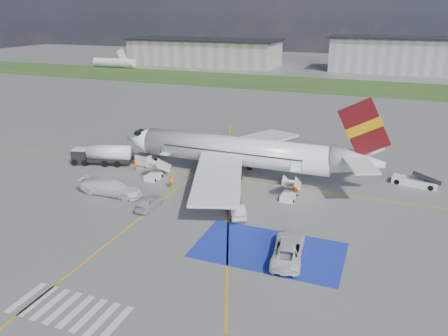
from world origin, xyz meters
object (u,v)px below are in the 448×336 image
Objects in this scene: car_silver_a at (149,202)px; van_white_b at (111,185)px; fuel_tanker at (103,156)px; belt_loader at (415,182)px; car_silver_b at (236,209)px; van_white_a at (288,246)px; gpu_cart at (143,160)px; airliner at (245,152)px.

car_silver_a is 0.71× the size of van_white_b.
van_white_b is at bearing -15.94° from car_silver_a.
car_silver_a is 6.74m from van_white_b.
fuel_tanker reaches higher than van_white_b.
car_silver_b is at bearing -129.00° from belt_loader.
car_silver_a is 0.77× the size of van_white_a.
van_white_b reaches higher than gpu_cart.
airliner is at bearing -6.58° from fuel_tanker.
car_silver_a is (-28.61, -18.56, 0.32)m from belt_loader.
gpu_cart is at bearing -56.50° from car_silver_a.
belt_loader is 25.08m from car_silver_b.
car_silver_b is at bearing -89.86° from van_white_b.
airliner reaches higher than car_silver_b.
car_silver_b is at bearing -35.56° from fuel_tanker.
gpu_cart reaches higher than car_silver_b.
van_white_a is (7.33, -6.32, 0.32)m from car_silver_b.
car_silver_b is (-18.69, -16.72, 0.33)m from belt_loader.
gpu_cart is 30.64m from van_white_a.
belt_loader is 1.35× the size of car_silver_a.
van_white_b reaches higher than van_white_a.
belt_loader is 34.10m from car_silver_a.
car_silver_a is at bearing -115.95° from airliner.
fuel_tanker is at bearing -154.82° from gpu_cart.
van_white_b is at bearing -64.57° from fuel_tanker.
fuel_tanker is at bearing -33.58° from van_white_a.
airliner is at bearing -115.98° from car_silver_a.
van_white_a is 0.93× the size of van_white_b.
van_white_a is (25.52, -16.96, 0.29)m from gpu_cart.
gpu_cart is 0.40× the size of van_white_a.
car_silver_a is at bearing -18.03° from car_silver_b.
car_silver_a is at bearing -46.45° from gpu_cart.
van_white_b is at bearing -70.34° from gpu_cart.
gpu_cart is 37.38m from belt_loader.
car_silver_a is (14.16, -10.89, -0.49)m from fuel_tanker.
fuel_tanker is 6.12m from gpu_cart.
car_silver_a is at bearing -22.07° from van_white_a.
car_silver_a is at bearing -105.76° from van_white_b.
gpu_cart is 0.39× the size of belt_loader.
car_silver_a is at bearing -52.52° from fuel_tanker.
airliner is at bearing -104.15° from car_silver_b.
airliner reaches higher than car_silver_a.
belt_loader is 0.96× the size of van_white_b.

